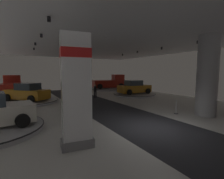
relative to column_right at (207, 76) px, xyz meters
The scene contains 15 objects.
ground 5.69m from the column_right, behind, with size 24.00×44.00×0.06m.
ceiling_with_spotlights 5.70m from the column_right, behind, with size 24.00×44.00×0.39m.
column_right is the anchor object (origin of this frame).
brand_sign_pylon 9.32m from the column_right, behind, with size 1.34×0.81×4.45m.
display_platform_far_right 10.84m from the column_right, 80.11° to the left, with size 5.40×5.40×0.27m.
display_car_far_right 10.66m from the column_right, 80.28° to the left, with size 4.30×2.36×1.71m.
display_platform_far_left 15.91m from the column_right, 132.00° to the left, with size 5.76×5.76×0.23m.
display_car_far_left 15.76m from the column_right, 132.00° to the left, with size 4.16×4.32×1.71m.
display_platform_deep_left 21.02m from the column_right, 124.79° to the left, with size 5.68×5.68×0.33m.
pickup_truck_deep_left 21.18m from the column_right, 124.27° to the left, with size 2.80×5.37×2.30m.
display_platform_deep_right 18.46m from the column_right, 82.88° to the left, with size 5.95×5.95×0.31m.
pickup_truck_deep_right 18.32m from the column_right, 81.88° to the left, with size 5.60×3.44×2.30m.
visitor_walking_near 9.67m from the column_right, 129.93° to the left, with size 0.32×0.32×1.59m.
visitor_walking_far 11.71m from the column_right, 107.23° to the left, with size 0.32×0.32×1.59m.
stanchion_a 3.06m from the column_right, 139.21° to the left, with size 0.28×0.28×1.01m.
Camera 1 is at (-6.28, -6.38, 2.98)m, focal length 26.33 mm.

